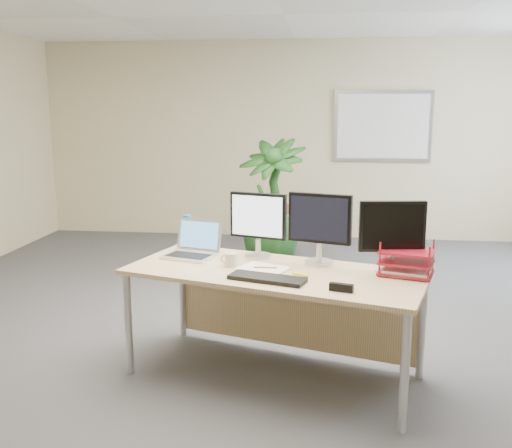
# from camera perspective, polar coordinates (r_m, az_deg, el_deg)

# --- Properties ---
(floor) EXTENTS (8.00, 8.00, 0.00)m
(floor) POSITION_cam_1_polar(r_m,az_deg,el_deg) (4.34, 0.64, -12.84)
(floor) COLOR #4A494E
(floor) RESTS_ON ground
(back_wall) EXTENTS (7.00, 0.04, 2.70)m
(back_wall) POSITION_cam_1_polar(r_m,az_deg,el_deg) (7.95, 3.74, 8.32)
(back_wall) COLOR beige
(back_wall) RESTS_ON floor
(whiteboard) EXTENTS (1.30, 0.04, 0.95)m
(whiteboard) POSITION_cam_1_polar(r_m,az_deg,el_deg) (7.94, 12.55, 9.51)
(whiteboard) COLOR #A0A1A5
(whiteboard) RESTS_ON back_wall
(desk) EXTENTS (2.08, 1.33, 0.74)m
(desk) POSITION_cam_1_polar(r_m,az_deg,el_deg) (3.89, 2.40, -6.47)
(desk) COLOR tan
(desk) RESTS_ON floor
(floor_plant) EXTENTS (1.10, 1.10, 1.50)m
(floor_plant) POSITION_cam_1_polar(r_m,az_deg,el_deg) (6.26, 1.54, 1.96)
(floor_plant) COLOR #173C15
(floor_plant) RESTS_ON floor
(monitor_left) EXTENTS (0.41, 0.19, 0.46)m
(monitor_left) POSITION_cam_1_polar(r_m,az_deg,el_deg) (4.02, 0.21, 0.33)
(monitor_left) COLOR silver
(monitor_left) RESTS_ON desk
(monitor_right) EXTENTS (0.43, 0.20, 0.48)m
(monitor_right) POSITION_cam_1_polar(r_m,az_deg,el_deg) (3.87, 6.39, 0.00)
(monitor_right) COLOR silver
(monitor_right) RESTS_ON desk
(monitor_dark) EXTENTS (0.42, 0.19, 0.47)m
(monitor_dark) POSITION_cam_1_polar(r_m,az_deg,el_deg) (3.73, 13.46, -0.79)
(monitor_dark) COLOR silver
(monitor_dark) RESTS_ON desk
(laptop) EXTENTS (0.42, 0.39, 0.25)m
(laptop) POSITION_cam_1_polar(r_m,az_deg,el_deg) (4.13, -6.29, -2.34)
(laptop) COLOR silver
(laptop) RESTS_ON desk
(keyboard) EXTENTS (0.50, 0.29, 0.03)m
(keyboard) POSITION_cam_1_polar(r_m,az_deg,el_deg) (3.53, 1.12, -5.46)
(keyboard) COLOR black
(keyboard) RESTS_ON desk
(coffee_mug) EXTENTS (0.12, 0.08, 0.09)m
(coffee_mug) POSITION_cam_1_polar(r_m,az_deg,el_deg) (3.83, -2.58, -3.59)
(coffee_mug) COLOR silver
(coffee_mug) RESTS_ON desk
(spiral_notebook) EXTENTS (0.37, 0.33, 0.01)m
(spiral_notebook) POSITION_cam_1_polar(r_m,az_deg,el_deg) (3.76, 0.73, -4.51)
(spiral_notebook) COLOR white
(spiral_notebook) RESTS_ON desk
(orange_pen) EXTENTS (0.15, 0.01, 0.01)m
(orange_pen) POSITION_cam_1_polar(r_m,az_deg,el_deg) (3.76, 0.95, -4.36)
(orange_pen) COLOR orange
(orange_pen) RESTS_ON spiral_notebook
(yellow_highlighter) EXTENTS (0.11, 0.07, 0.02)m
(yellow_highlighter) POSITION_cam_1_polar(r_m,az_deg,el_deg) (3.64, 4.46, -5.06)
(yellow_highlighter) COLOR #FDFD1A
(yellow_highlighter) RESTS_ON desk
(water_bottle) EXTENTS (0.07, 0.07, 0.26)m
(water_bottle) POSITION_cam_1_polar(r_m,az_deg,el_deg) (4.34, -6.88, -0.85)
(water_bottle) COLOR #A9B6C6
(water_bottle) RESTS_ON desk
(letter_tray) EXTENTS (0.39, 0.33, 0.15)m
(letter_tray) POSITION_cam_1_polar(r_m,az_deg,el_deg) (3.76, 14.80, -3.91)
(letter_tray) COLOR #A31424
(letter_tray) RESTS_ON desk
(stapler) EXTENTS (0.14, 0.08, 0.05)m
(stapler) POSITION_cam_1_polar(r_m,az_deg,el_deg) (3.36, 8.54, -6.30)
(stapler) COLOR black
(stapler) RESTS_ON desk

